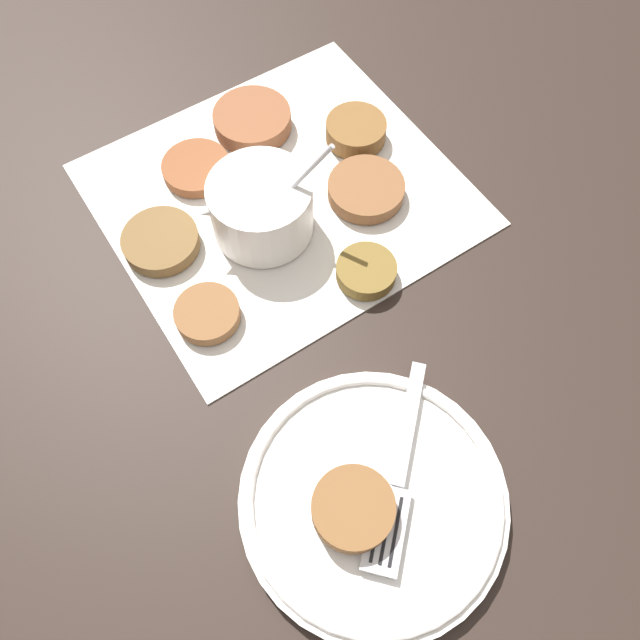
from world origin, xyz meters
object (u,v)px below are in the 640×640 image
fritter_on_plate (353,509)px  fork (394,486)px  serving_plate (373,499)px  sauce_bowl (261,210)px

fritter_on_plate → fork: fritter_on_plate is taller
serving_plate → fork: bearing=-178.5°
serving_plate → fork: fork is taller
sauce_bowl → serving_plate: bearing=86.0°
fritter_on_plate → fork: (-0.04, -0.00, -0.01)m
sauce_bowl → fritter_on_plate: bearing=82.0°
fritter_on_plate → fork: size_ratio=0.43×
fritter_on_plate → fork: bearing=-174.5°
sauce_bowl → fork: 0.29m
sauce_bowl → serving_plate: size_ratio=0.56×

